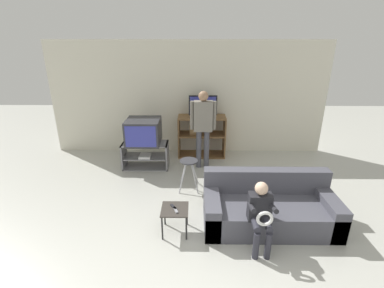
% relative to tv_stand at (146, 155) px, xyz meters
% --- Properties ---
extents(wall_back, '(6.40, 0.06, 2.60)m').
position_rel_tv_stand_xyz_m(wall_back, '(0.90, 0.97, 1.03)').
color(wall_back, silver).
rests_on(wall_back, ground_plane).
extents(tv_stand, '(0.96, 0.44, 0.55)m').
position_rel_tv_stand_xyz_m(tv_stand, '(0.00, 0.00, 0.00)').
color(tv_stand, slate).
rests_on(tv_stand, ground_plane).
extents(television_main, '(0.69, 0.66, 0.51)m').
position_rel_tv_stand_xyz_m(television_main, '(-0.01, 0.01, 0.54)').
color(television_main, '#2D2D33').
rests_on(television_main, tv_stand).
extents(media_shelf, '(1.09, 0.48, 0.96)m').
position_rel_tv_stand_xyz_m(media_shelf, '(1.21, 0.66, 0.22)').
color(media_shelf, brown).
rests_on(media_shelf, ground_plane).
extents(television_flat, '(0.63, 0.20, 0.49)m').
position_rel_tv_stand_xyz_m(television_flat, '(1.23, 0.63, 0.91)').
color(television_flat, black).
rests_on(television_flat, media_shelf).
extents(folding_stool, '(0.37, 0.42, 0.57)m').
position_rel_tv_stand_xyz_m(folding_stool, '(0.95, -0.89, 0.19)').
color(folding_stool, '#B7B7BC').
rests_on(folding_stool, ground_plane).
extents(snack_table, '(0.38, 0.38, 0.39)m').
position_rel_tv_stand_xyz_m(snack_table, '(0.78, -2.14, 0.06)').
color(snack_table, '#38332D').
rests_on(snack_table, ground_plane).
extents(remote_control_black, '(0.11, 0.14, 0.02)m').
position_rel_tv_stand_xyz_m(remote_control_black, '(0.76, -2.11, 0.13)').
color(remote_control_black, '#232328').
rests_on(remote_control_black, snack_table).
extents(remote_control_white, '(0.08, 0.15, 0.02)m').
position_rel_tv_stand_xyz_m(remote_control_white, '(0.79, -2.19, 0.13)').
color(remote_control_white, gray).
rests_on(remote_control_white, snack_table).
extents(couch, '(1.92, 0.88, 0.76)m').
position_rel_tv_stand_xyz_m(couch, '(2.16, -1.91, -0.01)').
color(couch, '#4C4C56').
rests_on(couch, ground_plane).
extents(person_standing_adult, '(0.53, 0.20, 1.65)m').
position_rel_tv_stand_xyz_m(person_standing_adult, '(1.22, 0.02, 0.73)').
color(person_standing_adult, '#4C4C56').
rests_on(person_standing_adult, ground_plane).
extents(person_seated_child, '(0.33, 0.43, 0.93)m').
position_rel_tv_stand_xyz_m(person_seated_child, '(1.91, -2.42, 0.27)').
color(person_seated_child, '#2D2D38').
rests_on(person_seated_child, ground_plane).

